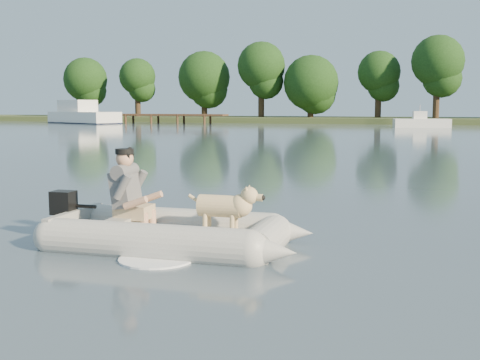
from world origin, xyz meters
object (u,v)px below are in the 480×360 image
(dock, at_px, (146,119))
(cabin_cruiser, at_px, (84,112))
(dinghy, at_px, (173,203))
(motorboat, at_px, (422,117))
(man, at_px, (127,187))
(dog, at_px, (220,210))

(dock, bearing_deg, cabin_cruiser, -165.46)
(dinghy, bearing_deg, dock, 115.43)
(dock, height_order, motorboat, motorboat)
(man, relative_size, dog, 1.16)
(man, distance_m, dog, 1.42)
(cabin_cruiser, bearing_deg, motorboat, 22.31)
(dinghy, relative_size, motorboat, 0.91)
(motorboat, bearing_deg, man, -104.45)
(dog, bearing_deg, motorboat, 86.40)
(man, bearing_deg, dog, 0.00)
(dock, bearing_deg, dog, -63.04)
(dock, height_order, dinghy, dinghy)
(dog, relative_size, motorboat, 0.19)
(dog, xyz_separation_m, cabin_cruiser, (-32.68, 49.64, 0.73))
(dog, bearing_deg, dock, 116.05)
(dog, xyz_separation_m, motorboat, (2.27, 48.25, 0.42))
(man, bearing_deg, dinghy, -4.24)
(dock, bearing_deg, man, -64.30)
(dock, relative_size, motorboat, 3.61)
(dinghy, bearing_deg, man, 175.76)
(man, distance_m, cabin_cruiser, 58.69)
(cabin_cruiser, distance_m, motorboat, 34.98)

